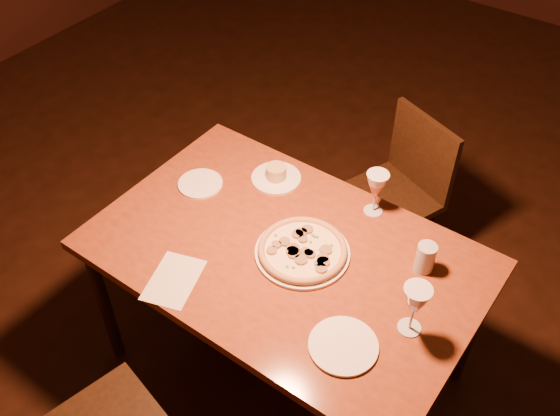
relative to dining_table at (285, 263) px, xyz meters
The scene contains 11 objects.
floor 0.72m from the dining_table, 114.72° to the left, with size 7.00×7.00×0.00m, color black.
dining_table is the anchor object (origin of this frame).
chair_far 0.86m from the dining_table, 85.94° to the left, with size 0.50×0.50×0.79m.
pizza_plate 0.10m from the dining_table, 22.93° to the left, with size 0.34×0.34×0.04m.
ramekin_saucer 0.40m from the dining_table, 130.47° to the left, with size 0.20×0.20×0.06m.
wine_glass_far 0.42m from the dining_table, 66.80° to the left, with size 0.08×0.08×0.18m, color #CB5654, non-canonical shape.
wine_glass_right 0.53m from the dining_table, ahead, with size 0.09×0.09×0.20m, color #CB5654, non-canonical shape.
water_tumbler 0.49m from the dining_table, 25.65° to the left, with size 0.07×0.07×0.11m, color #AAB2BA.
side_plate_left 0.49m from the dining_table, 168.64° to the left, with size 0.18×0.18×0.01m, color white.
side_plate_near 0.44m from the dining_table, 30.89° to the right, with size 0.22×0.22×0.01m, color white.
menu_card 0.41m from the dining_table, 125.55° to the right, with size 0.15×0.22×0.00m, color beige.
Camera 1 is at (0.95, -1.46, 2.37)m, focal length 40.00 mm.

